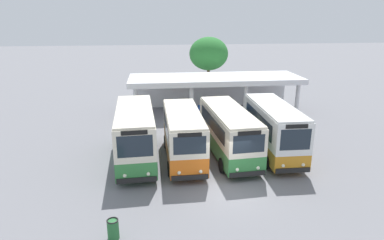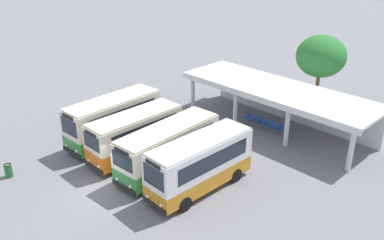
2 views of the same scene
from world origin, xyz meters
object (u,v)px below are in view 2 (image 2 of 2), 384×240
waiting_chair_far_end_seat (280,128)px  litter_bin_apron (8,170)px  waiting_chair_second_from_end (254,119)px  city_bus_second_in_row (135,133)px  waiting_chair_middle_seat (260,121)px  waiting_chair_fifth_seat (272,126)px  waiting_chair_end_by_column (248,117)px  city_bus_fourth_amber (200,162)px  city_bus_middle_cream (168,147)px  city_bus_nearest_orange (114,118)px  waiting_chair_fourth_seat (266,123)px

waiting_chair_far_end_seat → litter_bin_apron: bearing=-115.9°
waiting_chair_far_end_seat → waiting_chair_second_from_end: bearing=-178.0°
city_bus_second_in_row → waiting_chair_far_end_seat: bearing=63.9°
waiting_chair_middle_seat → waiting_chair_fifth_seat: (1.24, -0.04, 0.00)m
waiting_chair_end_by_column → waiting_chair_middle_seat: size_ratio=1.00×
city_bus_fourth_amber → waiting_chair_far_end_seat: bearing=95.7°
city_bus_middle_cream → waiting_chair_fifth_seat: bearing=81.9°
city_bus_middle_cream → waiting_chair_fifth_seat: city_bus_middle_cream is taller
waiting_chair_end_by_column → waiting_chair_fifth_seat: 2.47m
city_bus_nearest_orange → waiting_chair_far_end_seat: bearing=51.1°
city_bus_fourth_amber → waiting_chair_fifth_seat: bearing=99.3°
waiting_chair_second_from_end → waiting_chair_fourth_seat: (1.24, -0.03, 0.00)m
city_bus_middle_cream → waiting_chair_second_from_end: 9.78m
waiting_chair_fourth_seat → waiting_chair_fifth_seat: size_ratio=1.00×
waiting_chair_second_from_end → waiting_chair_fourth_seat: same height
city_bus_nearest_orange → city_bus_fourth_amber: city_bus_nearest_orange is taller
waiting_chair_middle_seat → litter_bin_apron: litter_bin_apron is taller
city_bus_nearest_orange → waiting_chair_end_by_column: size_ratio=8.86×
waiting_chair_fourth_seat → waiting_chair_far_end_seat: bearing=5.4°
city_bus_fourth_amber → waiting_chair_second_from_end: city_bus_fourth_amber is taller
city_bus_second_in_row → litter_bin_apron: bearing=-115.6°
city_bus_second_in_row → waiting_chair_fifth_seat: city_bus_second_in_row is taller
city_bus_nearest_orange → waiting_chair_second_from_end: city_bus_nearest_orange is taller
waiting_chair_fifth_seat → litter_bin_apron: (-7.98, -17.61, -0.07)m
waiting_chair_end_by_column → waiting_chair_fourth_seat: size_ratio=1.00×
city_bus_fourth_amber → waiting_chair_far_end_seat: city_bus_fourth_amber is taller
waiting_chair_second_from_end → waiting_chair_middle_seat: size_ratio=1.00×
city_bus_fourth_amber → waiting_chair_middle_seat: size_ratio=8.42×
city_bus_middle_cream → waiting_chair_middle_seat: (0.15, 9.72, -1.22)m
waiting_chair_fourth_seat → waiting_chair_second_from_end: bearing=178.6°
waiting_chair_second_from_end → waiting_chair_fifth_seat: 1.86m
waiting_chair_fourth_seat → waiting_chair_fifth_seat: same height
waiting_chair_end_by_column → city_bus_second_in_row: bearing=-100.7°
waiting_chair_middle_seat → litter_bin_apron: 18.90m
city_bus_fourth_amber → waiting_chair_end_by_column: size_ratio=8.42×
city_bus_fourth_amber → waiting_chair_fourth_seat: 10.12m
city_bus_second_in_row → waiting_chair_end_by_column: bearing=79.3°
city_bus_second_in_row → city_bus_fourth_amber: city_bus_fourth_amber is taller
waiting_chair_end_by_column → waiting_chair_fifth_seat: size_ratio=1.00×
city_bus_middle_cream → waiting_chair_far_end_seat: bearing=78.4°
city_bus_second_in_row → waiting_chair_fourth_seat: (3.76, 10.06, -1.25)m
city_bus_nearest_orange → city_bus_second_in_row: 3.00m
waiting_chair_middle_seat → waiting_chair_fifth_seat: size_ratio=1.00×
waiting_chair_second_from_end → city_bus_middle_cream: bearing=-87.2°
waiting_chair_second_from_end → waiting_chair_fourth_seat: 1.24m
city_bus_middle_cream → waiting_chair_fourth_seat: (0.76, 9.66, -1.22)m
litter_bin_apron → waiting_chair_fourth_seat: bearing=67.3°
city_bus_second_in_row → waiting_chair_fourth_seat: bearing=69.5°
waiting_chair_middle_seat → city_bus_middle_cream: bearing=-90.9°
city_bus_nearest_orange → waiting_chair_fifth_seat: size_ratio=8.86×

